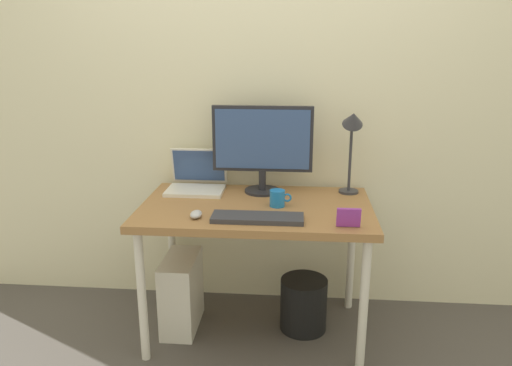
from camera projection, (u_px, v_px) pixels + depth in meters
ground_plane at (256, 330)px, 2.81m from camera, size 6.00×6.00×0.00m
back_wall at (262, 89)px, 2.85m from camera, size 4.40×0.04×2.60m
desk at (256, 218)px, 2.62m from camera, size 1.20×0.73×0.74m
monitor at (262, 144)px, 2.74m from camera, size 0.55×0.20×0.49m
laptop at (197, 180)px, 2.85m from camera, size 0.32×0.27×0.23m
desk_lamp at (352, 132)px, 2.68m from camera, size 0.11×0.16×0.49m
keyboard at (258, 218)px, 2.38m from camera, size 0.44×0.14×0.02m
mouse at (196, 214)px, 2.41m from camera, size 0.06×0.09×0.03m
coffee_mug at (278, 198)px, 2.57m from camera, size 0.11×0.08×0.09m
photo_frame at (349, 217)px, 2.28m from camera, size 0.11×0.03×0.09m
computer_tower at (181, 293)px, 2.80m from camera, size 0.18×0.36×0.42m
wastebasket at (304, 304)px, 2.79m from camera, size 0.26×0.26×0.30m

